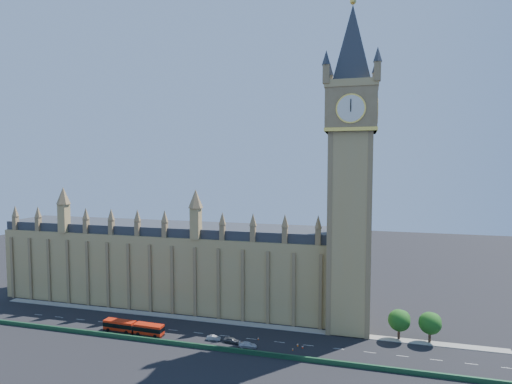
% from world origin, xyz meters
% --- Properties ---
extents(ground, '(400.00, 400.00, 0.00)m').
position_xyz_m(ground, '(0.00, 0.00, 0.00)').
color(ground, black).
rests_on(ground, ground).
extents(palace_westminster, '(120.00, 20.00, 28.00)m').
position_xyz_m(palace_westminster, '(-25.00, 22.00, 13.86)').
color(palace_westminster, tan).
rests_on(palace_westminster, ground).
extents(elizabeth_tower, '(20.59, 20.59, 105.00)m').
position_xyz_m(elizabeth_tower, '(38.00, 13.99, 54.56)').
color(elizabeth_tower, tan).
rests_on(elizabeth_tower, ground).
extents(bridge_parapet, '(160.00, 0.60, 1.20)m').
position_xyz_m(bridge_parapet, '(0.00, -9.00, 0.60)').
color(bridge_parapet, '#1E4C2D').
rests_on(bridge_parapet, ground).
extents(kerb_north, '(160.00, 3.00, 0.16)m').
position_xyz_m(kerb_north, '(0.00, 9.50, 0.08)').
color(kerb_north, gray).
rests_on(kerb_north, ground).
extents(tree_east_near, '(6.00, 6.00, 8.50)m').
position_xyz_m(tree_east_near, '(52.22, 10.08, 5.64)').
color(tree_east_near, '#382619').
rests_on(tree_east_near, ground).
extents(tree_east_far, '(6.00, 6.00, 8.50)m').
position_xyz_m(tree_east_far, '(60.22, 10.08, 5.64)').
color(tree_east_far, '#382619').
rests_on(tree_east_far, ground).
extents(red_bus, '(18.98, 3.64, 3.21)m').
position_xyz_m(red_bus, '(-22.21, -4.85, 1.69)').
color(red_bus, red).
rests_on(red_bus, ground).
extents(car_grey, '(4.51, 2.28, 1.47)m').
position_xyz_m(car_grey, '(7.34, -3.71, 0.74)').
color(car_grey, '#3E4145').
rests_on(car_grey, ground).
extents(car_silver, '(4.06, 1.81, 1.29)m').
position_xyz_m(car_silver, '(2.00, -3.38, 0.65)').
color(car_silver, '#929499').
rests_on(car_silver, ground).
extents(car_white, '(5.07, 2.47, 1.42)m').
position_xyz_m(car_white, '(12.44, -5.36, 0.71)').
color(car_white, silver).
rests_on(car_white, ground).
extents(cone_a, '(0.50, 0.50, 0.79)m').
position_xyz_m(cone_a, '(25.25, -1.20, 0.39)').
color(cone_a, black).
rests_on(cone_a, ground).
extents(cone_b, '(0.56, 0.56, 0.73)m').
position_xyz_m(cone_b, '(26.71, -2.08, 0.36)').
color(cone_b, black).
rests_on(cone_b, ground).
extents(cone_c, '(0.45, 0.45, 0.63)m').
position_xyz_m(cone_c, '(24.36, -3.99, 0.31)').
color(cone_c, black).
rests_on(cone_c, ground).
extents(cone_d, '(0.53, 0.53, 0.65)m').
position_xyz_m(cone_d, '(14.00, -0.00, 0.32)').
color(cone_d, black).
rests_on(cone_d, ground).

